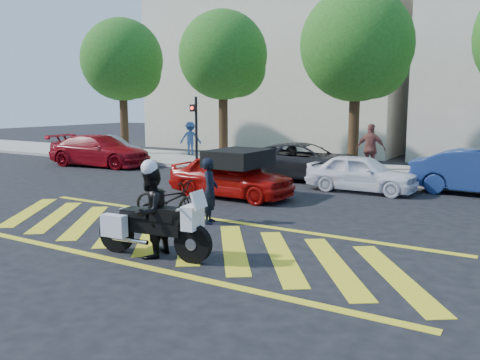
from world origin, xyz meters
The scene contains 19 objects.
ground centered at (0.00, 0.00, 0.00)m, with size 90.00×90.00×0.00m, color black.
sidewalk centered at (0.00, 12.00, 0.07)m, with size 60.00×5.00×0.15m, color #9E998E.
crosswalk centered at (-0.04, 0.00, 0.00)m, with size 12.33×4.00×0.01m.
building_left centered at (-8.00, 21.00, 5.00)m, with size 16.00×8.00×10.00m, color beige.
tree_far_left centered at (-12.87, 12.06, 5.05)m, with size 4.40×4.40×7.41m.
tree_left centered at (-6.37, 12.06, 4.99)m, with size 4.20×4.20×7.26m.
tree_center centered at (0.13, 12.06, 5.10)m, with size 4.60×4.60×7.56m.
signal_pole centered at (-6.50, 9.74, 1.92)m, with size 0.28×0.43×3.20m.
officer_bike centered at (-0.05, 1.53, 0.81)m, with size 0.59×0.39×1.62m, color black.
bicycle centered at (-1.16, 1.28, 0.51)m, with size 0.68×1.96×1.03m, color black.
police_motorcycle centered at (0.57, -1.35, 0.60)m, with size 2.50×0.86×1.10m.
officer_moto centered at (0.55, -1.34, 0.88)m, with size 0.85×0.67×1.76m, color black.
red_convertible centered at (-1.43, 4.69, 0.69)m, with size 1.63×4.04×1.38m, color #AB0B07.
parked_far_left centered at (-11.50, 9.18, 0.66)m, with size 1.39×3.99×1.32m, color #A4A7AC.
parked_left centered at (-10.80, 8.09, 0.73)m, with size 2.04×5.02×1.46m, color maroon.
parked_mid_left centered at (-0.90, 9.20, 0.71)m, with size 2.35×5.11×1.42m, color black.
parked_mid_right centered at (1.75, 7.80, 0.62)m, with size 1.47×3.66×1.25m, color white.
pedestrian_left centered at (-9.51, 13.36, 1.03)m, with size 1.13×0.65×1.75m, color #345491.
pedestrian_right centered at (1.06, 11.00, 1.14)m, with size 1.16×0.48×1.98m, color brown.
Camera 1 is at (6.99, -8.60, 3.00)m, focal length 38.00 mm.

